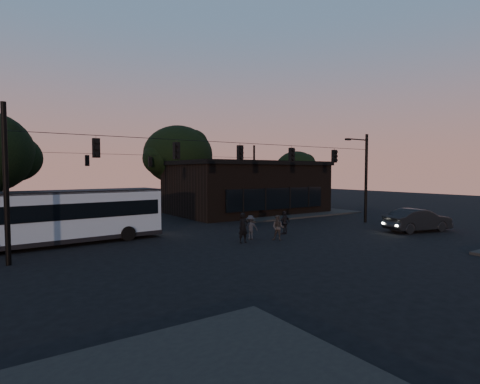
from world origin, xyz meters
TOP-DOWN VIEW (x-y plane):
  - ground at (0.00, 0.00)m, footprint 120.00×120.00m
  - sidewalk_far_right at (12.00, 14.00)m, footprint 14.00×10.00m
  - building at (9.00, 15.97)m, footprint 15.40×10.41m
  - tree_behind at (4.00, 22.00)m, footprint 7.60×7.60m
  - tree_right at (18.00, 18.00)m, footprint 5.20×5.20m
  - signal_rig_near at (0.00, 4.00)m, footprint 26.24×0.30m
  - signal_rig_far at (0.00, 20.00)m, footprint 26.24×0.30m
  - bus at (-9.95, 7.98)m, footprint 11.54×3.36m
  - car at (12.00, -1.25)m, footprint 5.29×2.86m
  - pedestrian_a at (-0.92, 2.29)m, footprint 0.67×0.44m
  - pedestrian_b at (1.41, 1.80)m, footprint 0.94×0.98m
  - pedestrian_c at (3.32, 3.34)m, footprint 0.99×0.51m
  - pedestrian_d at (0.16, 3.05)m, footprint 1.13×0.87m

SIDE VIEW (x-z plane):
  - ground at x=0.00m, z-range 0.00..0.00m
  - sidewalk_far_right at x=12.00m, z-range 0.00..0.15m
  - pedestrian_d at x=0.16m, z-range 0.00..1.54m
  - pedestrian_b at x=1.41m, z-range 0.00..1.59m
  - pedestrian_c at x=3.32m, z-range 0.00..1.61m
  - car at x=12.00m, z-range 0.00..1.66m
  - pedestrian_a at x=-0.92m, z-range 0.00..1.84m
  - bus at x=-9.95m, z-range 0.20..3.41m
  - building at x=9.00m, z-range 0.01..5.41m
  - signal_rig_far at x=0.00m, z-range 0.45..7.95m
  - signal_rig_near at x=0.00m, z-range 0.70..8.20m
  - tree_right at x=18.00m, z-range 1.20..8.06m
  - tree_behind at x=4.00m, z-range 1.48..10.91m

